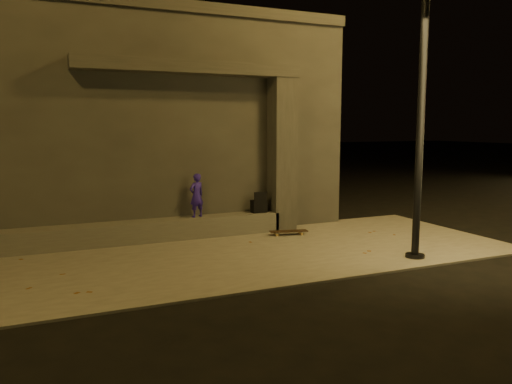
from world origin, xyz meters
name	(u,v)px	position (x,y,z in m)	size (l,w,h in m)	color
ground	(291,283)	(0.00, 0.00, 0.00)	(120.00, 120.00, 0.00)	black
sidewalk	(244,253)	(0.00, 2.00, 0.02)	(11.00, 4.40, 0.04)	#66605A
building	(145,123)	(-1.00, 6.49, 2.61)	(9.00, 5.10, 5.22)	#373432
ledge	(150,231)	(-1.50, 3.75, 0.27)	(6.00, 0.55, 0.45)	#55534D
column	(282,155)	(1.70, 3.75, 1.84)	(0.55, 0.55, 3.60)	#373432
canopy	(191,68)	(-0.50, 3.80, 3.78)	(5.00, 0.70, 0.28)	#373432
skateboarder	(197,195)	(-0.43, 3.75, 0.98)	(0.36, 0.24, 0.98)	#28179A
backpack	(259,205)	(1.10, 3.75, 0.66)	(0.36, 0.23, 0.50)	black
skateboard	(289,232)	(1.55, 3.07, 0.12)	(0.91, 0.40, 0.10)	black
street_lamp_0	(424,41)	(2.85, 0.36, 4.04)	(0.36, 0.36, 7.12)	black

